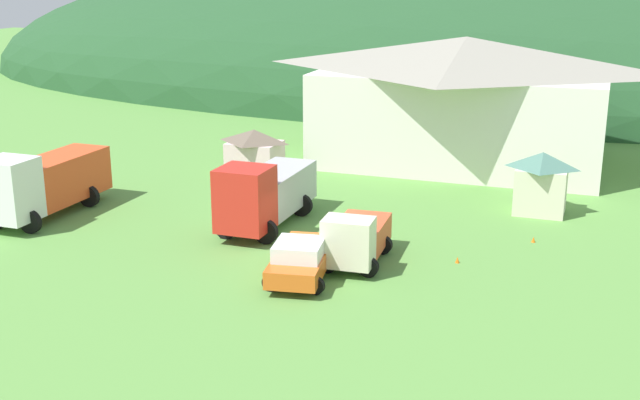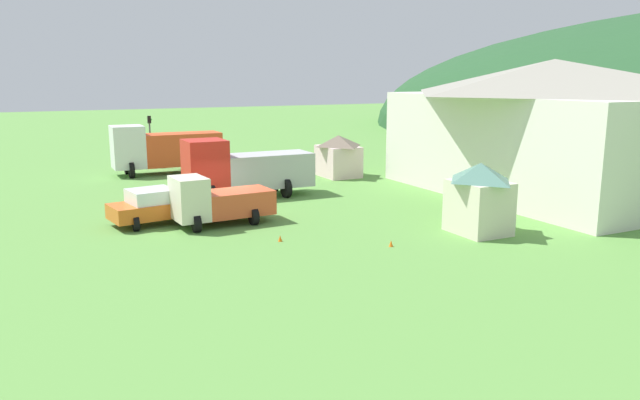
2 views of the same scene
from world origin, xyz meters
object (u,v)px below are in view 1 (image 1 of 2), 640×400
(heavy_rig_white, at_px, (44,182))
(traffic_cone_near_pickup, at_px, (533,242))
(play_shed_pink, at_px, (255,153))
(crane_truck_red, at_px, (264,193))
(service_pickup_orange, at_px, (301,258))
(light_truck_cream, at_px, (356,238))
(depot_building, at_px, (464,98))
(traffic_cone_mid_row, at_px, (457,263))
(play_shed_cream, at_px, (541,182))

(heavy_rig_white, bearing_deg, traffic_cone_near_pickup, 100.70)
(play_shed_pink, height_order, crane_truck_red, crane_truck_red)
(service_pickup_orange, bearing_deg, light_truck_cream, 135.16)
(depot_building, bearing_deg, crane_truck_red, -110.49)
(service_pickup_orange, bearing_deg, traffic_cone_near_pickup, 122.72)
(crane_truck_red, height_order, service_pickup_orange, crane_truck_red)
(depot_building, distance_m, traffic_cone_mid_row, 19.15)
(play_shed_cream, xyz_separation_m, traffic_cone_near_pickup, (0.19, -4.65, -1.61))
(service_pickup_orange, height_order, traffic_cone_mid_row, service_pickup_orange)
(play_shed_cream, xyz_separation_m, play_shed_pink, (-16.36, 1.66, -0.15))
(service_pickup_orange, relative_size, traffic_cone_mid_row, 9.79)
(light_truck_cream, xyz_separation_m, traffic_cone_near_pickup, (6.73, 5.31, -1.14))
(play_shed_pink, xyz_separation_m, service_pickup_orange, (8.25, -13.81, -0.63))
(heavy_rig_white, bearing_deg, play_shed_pink, 148.50)
(play_shed_cream, bearing_deg, service_pickup_orange, -123.70)
(service_pickup_orange, relative_size, traffic_cone_near_pickup, 10.03)
(depot_building, bearing_deg, traffic_cone_mid_row, -80.13)
(heavy_rig_white, height_order, traffic_cone_near_pickup, heavy_rig_white)
(traffic_cone_near_pickup, bearing_deg, service_pickup_orange, -137.84)
(heavy_rig_white, bearing_deg, service_pickup_orange, 77.83)
(crane_truck_red, relative_size, traffic_cone_mid_row, 13.65)
(play_shed_pink, relative_size, heavy_rig_white, 0.42)
(play_shed_cream, xyz_separation_m, service_pickup_orange, (-8.11, -12.15, -0.79))
(light_truck_cream, bearing_deg, play_shed_pink, -143.52)
(depot_building, relative_size, crane_truck_red, 2.55)
(depot_building, xyz_separation_m, crane_truck_red, (-6.29, -16.83, -2.31))
(play_shed_cream, bearing_deg, depot_building, 119.83)
(crane_truck_red, distance_m, service_pickup_orange, 6.72)
(depot_building, height_order, traffic_cone_near_pickup, depot_building)
(heavy_rig_white, height_order, crane_truck_red, heavy_rig_white)
(light_truck_cream, xyz_separation_m, traffic_cone_mid_row, (3.99, 1.56, -1.14))
(play_shed_cream, relative_size, light_truck_cream, 0.67)
(play_shed_pink, relative_size, service_pickup_orange, 0.61)
(depot_building, distance_m, heavy_rig_white, 25.64)
(traffic_cone_near_pickup, bearing_deg, heavy_rig_white, -169.58)
(crane_truck_red, bearing_deg, play_shed_cream, 119.45)
(play_shed_pink, bearing_deg, depot_building, 38.39)
(heavy_rig_white, relative_size, traffic_cone_near_pickup, 14.43)
(play_shed_cream, height_order, service_pickup_orange, play_shed_cream)
(crane_truck_red, height_order, light_truck_cream, crane_truck_red)
(depot_building, distance_m, traffic_cone_near_pickup, 16.35)
(depot_building, relative_size, service_pickup_orange, 3.55)
(crane_truck_red, height_order, traffic_cone_near_pickup, crane_truck_red)
(heavy_rig_white, bearing_deg, play_shed_cream, 111.50)
(light_truck_cream, distance_m, service_pickup_orange, 2.71)
(light_truck_cream, bearing_deg, traffic_cone_near_pickup, 124.56)
(crane_truck_red, xyz_separation_m, traffic_cone_near_pickup, (12.24, 2.13, -1.69))
(play_shed_cream, distance_m, traffic_cone_mid_row, 8.93)
(traffic_cone_near_pickup, bearing_deg, play_shed_pink, 159.15)
(crane_truck_red, bearing_deg, traffic_cone_near_pickup, 99.98)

